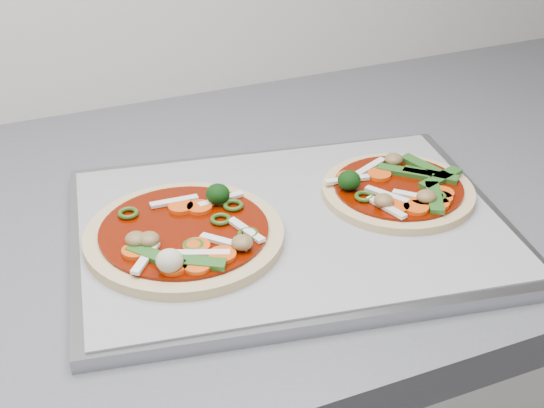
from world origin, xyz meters
name	(u,v)px	position (x,y,z in m)	size (l,w,h in m)	color
base_cabinet	(493,404)	(0.00, 1.30, 0.43)	(3.60, 0.60, 0.86)	silver
baking_tray	(290,227)	(-0.39, 1.22, 0.91)	(0.42, 0.31, 0.01)	#939398
parchment	(290,221)	(-0.39, 1.22, 0.91)	(0.41, 0.30, 0.00)	#95959A
pizza_left	(185,235)	(-0.50, 1.22, 0.92)	(0.20, 0.20, 0.03)	tan
pizza_right	(399,189)	(-0.27, 1.22, 0.92)	(0.18, 0.18, 0.03)	tan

